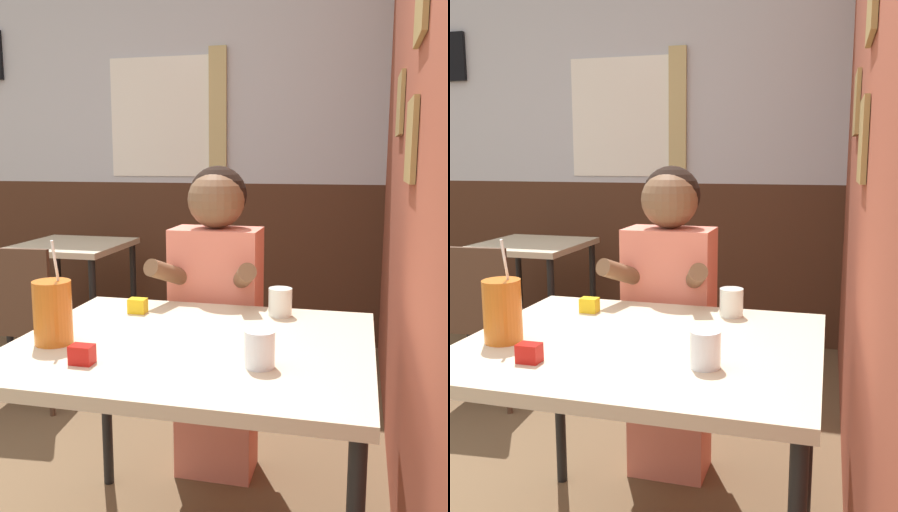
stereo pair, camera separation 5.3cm
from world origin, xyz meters
TOP-DOWN VIEW (x-y plane):
  - brick_wall_right at (1.29, 1.36)m, footprint 0.08×4.73m
  - back_wall at (-0.01, 2.76)m, footprint 5.52×0.09m
  - main_table at (0.65, 0.41)m, footprint 1.03×0.86m
  - background_table at (-0.64, 2.08)m, footprint 0.64×0.67m
  - chair_near_window at (-0.54, 1.38)m, footprint 0.43×0.43m
  - person_seated at (0.57, 0.99)m, footprint 0.42×0.42m
  - cocktail_pitcher at (0.27, 0.30)m, footprint 0.11×0.11m
  - glass_near_pitcher at (0.88, 0.25)m, footprint 0.08×0.08m
  - glass_center at (0.86, 0.74)m, footprint 0.08×0.08m
  - condiment_ketchup at (0.43, 0.17)m, footprint 0.06×0.04m
  - condiment_mustard at (0.38, 0.66)m, footprint 0.06×0.04m

SIDE VIEW (x-z plane):
  - chair_near_window at x=-0.54m, z-range 0.07..0.91m
  - background_table at x=-0.64m, z-range 0.27..1.02m
  - person_seated at x=0.57m, z-range 0.05..1.29m
  - main_table at x=0.65m, z-range 0.31..1.06m
  - condiment_ketchup at x=0.43m, z-range 0.75..0.80m
  - condiment_mustard at x=0.38m, z-range 0.75..0.80m
  - glass_center at x=0.86m, z-range 0.75..0.84m
  - glass_near_pitcher at x=0.88m, z-range 0.75..0.84m
  - cocktail_pitcher at x=0.27m, z-range 0.69..0.99m
  - brick_wall_right at x=1.29m, z-range 0.00..2.70m
  - back_wall at x=-0.01m, z-range 0.01..2.71m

